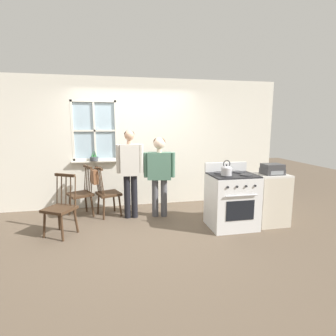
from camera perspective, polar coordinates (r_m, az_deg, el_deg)
The scene contains 13 objects.
ground_plane at distance 4.59m, azimuth -5.72°, elevation -12.99°, with size 16.00×16.00×0.00m, color brown.
wall_back at distance 5.65m, azimuth -7.04°, elevation 5.23°, with size 6.40×0.16×2.70m.
chair_by_window at distance 5.18m, azimuth -13.03°, elevation -5.43°, with size 0.52×0.53×0.97m.
chair_near_wall at distance 4.53m, azimuth -22.36°, elevation -8.12°, with size 0.57×0.56×0.97m.
chair_center_cluster at distance 5.29m, azimuth -18.34°, elevation -5.36°, with size 0.54×0.55×0.97m.
person_elderly_left at distance 4.88m, azimuth -8.26°, elevation 0.23°, with size 0.50×0.23×1.64m.
person_teen_center at distance 4.91m, azimuth -1.89°, elevation -0.11°, with size 0.60×0.29×1.51m.
stove at distance 4.63m, azimuth 13.67°, elevation -6.81°, with size 0.77×0.68×1.08m.
kettle at distance 4.32m, azimuth 12.62°, elevation -0.43°, with size 0.21×0.17×0.25m.
potted_plant at distance 5.59m, azimuth -15.77°, elevation 2.11°, with size 0.17×0.17×0.22m.
handbag at distance 5.04m, azimuth -15.70°, elevation -1.77°, with size 0.23×0.24×0.31m.
side_counter at distance 4.98m, azimuth 21.25°, elevation -6.32°, with size 0.55×0.50×0.90m.
stereo at distance 4.85m, azimuth 21.77°, elevation -0.25°, with size 0.34×0.29×0.18m.
Camera 1 is at (-0.41, -4.22, 1.76)m, focal length 28.00 mm.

